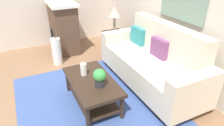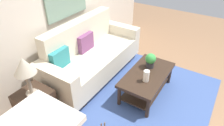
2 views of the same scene
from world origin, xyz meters
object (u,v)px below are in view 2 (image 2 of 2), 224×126
Objects in this scene: potted_plant_tabletop at (150,60)px; table_lamp at (24,67)px; throw_pillow_plum at (85,42)px; throw_pillow_teal at (60,59)px; coffee_table at (147,79)px; couch at (92,56)px; side_table at (37,108)px; tabletop_vase at (146,76)px.

table_lamp reaches higher than potted_plant_tabletop.
throw_pillow_teal is at bearing 180.00° from throw_pillow_plum.
table_lamp reaches higher than coffee_table.
couch is at bearing 1.63° from table_lamp.
couch is 1.95× the size of coffee_table.
throw_pillow_teal is 0.83m from side_table.
tabletop_vase is 1.70m from side_table.
throw_pillow_teal is 1.49m from coffee_table.
couch reaches higher than tabletop_vase.
throw_pillow_teal is 1.00× the size of throw_pillow_plum.
side_table is (-1.24, 1.14, -0.25)m from tabletop_vase.
tabletop_vase is 1.75m from table_lamp.
throw_pillow_plum is at bearing 101.81° from potted_plant_tabletop.
table_lamp is at bearing -173.12° from throw_pillow_plum.
table_lamp is at bearing -178.37° from couch.
couch is at bearing -90.00° from throw_pillow_plum.
side_table is at bearing -166.87° from throw_pillow_teal.
tabletop_vase is (-0.13, -1.18, 0.09)m from couch.
throw_pillow_plum reaches higher than side_table.
side_table is at bearing -178.37° from couch.
throw_pillow_plum is (0.00, 0.13, 0.25)m from couch.
coffee_table is at bearing 15.77° from tabletop_vase.
table_lamp is at bearing -166.87° from throw_pillow_teal.
coffee_table is 5.78× the size of tabletop_vase.
couch is 0.72m from throw_pillow_teal.
throw_pillow_plum is 1.37× the size of potted_plant_tabletop.
tabletop_vase is 0.40m from potted_plant_tabletop.
couch is 5.95× the size of throw_pillow_teal.
potted_plant_tabletop is 0.46× the size of table_lamp.
couch reaches higher than coffee_table.
throw_pillow_teal is at bearing 119.83° from coffee_table.
table_lamp reaches higher than tabletop_vase.
tabletop_vase is at bearing -42.62° from side_table.
side_table is 0.71m from table_lamp.
tabletop_vase is 0.34× the size of side_table.
potted_plant_tabletop is (0.91, -1.20, -0.11)m from throw_pillow_teal.
coffee_table is at bearing -166.43° from potted_plant_tabletop.
couch is at bearing -10.81° from throw_pillow_teal.
couch reaches higher than potted_plant_tabletop.
tabletop_vase is at bearing -96.45° from couch.
table_lamp is (-1.37, -0.17, 0.31)m from throw_pillow_plum.
potted_plant_tabletop is (0.20, 0.05, 0.26)m from coffee_table.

